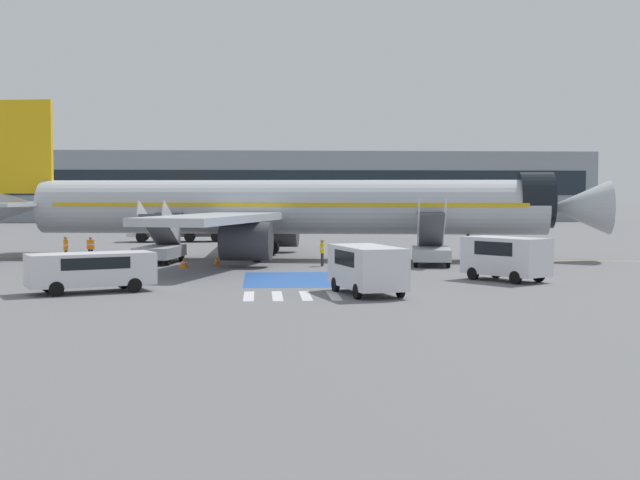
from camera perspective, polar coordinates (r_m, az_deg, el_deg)
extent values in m
plane|color=slate|center=(58.60, -2.51, -1.23)|extent=(600.00, 600.00, 0.00)
cube|color=gold|center=(58.77, -1.99, -1.21)|extent=(76.38, 12.56, 0.01)
cube|color=#2856A8|center=(44.90, -1.40, -2.53)|extent=(5.46, 8.06, 0.01)
cube|color=silver|center=(37.70, -4.58, -3.60)|extent=(0.44, 3.60, 0.01)
cube|color=silver|center=(37.71, -2.75, -3.59)|extent=(0.44, 3.60, 0.01)
cube|color=silver|center=(37.75, -0.93, -3.58)|extent=(0.44, 3.60, 0.01)
cube|color=silver|center=(37.83, 0.89, -3.57)|extent=(0.44, 3.60, 0.01)
cylinder|color=#B7BCC4|center=(58.62, -1.99, 2.12)|extent=(33.48, 8.82, 3.54)
cone|color=#B7BCC4|center=(59.20, 16.19, 2.01)|extent=(4.40, 4.05, 3.47)
cone|color=#B7BCC4|center=(64.01, -19.43, 2.03)|extent=(5.79, 4.20, 3.40)
cylinder|color=black|center=(58.75, 13.65, 2.47)|extent=(2.67, 3.87, 3.58)
cube|color=#EAB214|center=(58.61, -2.00, 2.30)|extent=(30.86, 8.47, 0.24)
cube|color=#B7BCC4|center=(67.02, -3.78, 1.78)|extent=(4.57, 15.42, 0.44)
cylinder|color=#38383D|center=(65.52, -2.71, 0.55)|extent=(3.26, 2.70, 2.26)
cube|color=#B7BCC4|center=(51.24, -6.62, 1.38)|extent=(8.59, 15.91, 0.44)
cylinder|color=#38383D|center=(52.34, -4.75, -0.09)|extent=(3.26, 2.70, 2.26)
cube|color=#EAB214|center=(63.75, -18.84, 5.66)|extent=(4.95, 1.15, 6.30)
cube|color=#B7BCC4|center=(66.56, -17.18, 2.25)|extent=(4.05, 6.10, 0.24)
cube|color=#B7BCC4|center=(60.40, -19.63, 2.14)|extent=(4.05, 6.10, 0.24)
cylinder|color=#38383D|center=(58.34, 9.45, 0.43)|extent=(0.20, 0.20, 2.65)
cylinder|color=black|center=(58.42, 9.44, -0.87)|extent=(0.87, 0.41, 0.84)
cylinder|color=#38383D|center=(61.73, -3.16, 0.59)|extent=(0.24, 0.24, 2.34)
cylinder|color=black|center=(61.79, -3.15, -0.50)|extent=(1.18, 0.77, 1.10)
cylinder|color=#38383D|center=(56.07, -4.02, 0.34)|extent=(0.24, 0.24, 2.34)
cylinder|color=black|center=(56.14, -4.02, -0.86)|extent=(1.18, 0.77, 1.10)
cube|color=#ADB2BA|center=(53.91, 7.13, -0.87)|extent=(2.94, 5.09, 0.70)
cylinder|color=black|center=(55.59, 6.11, -1.11)|extent=(0.33, 0.73, 0.70)
cylinder|color=black|center=(55.65, 8.03, -1.12)|extent=(0.33, 0.73, 0.70)
cylinder|color=black|center=(52.24, 6.16, -1.38)|extent=(0.33, 0.73, 0.70)
cylinder|color=black|center=(52.30, 8.20, -1.39)|extent=(0.33, 0.73, 0.70)
cube|color=#4C4C51|center=(53.84, 7.13, 0.60)|extent=(2.08, 4.33, 2.22)
cube|color=#4C4C51|center=(56.08, 7.07, 1.76)|extent=(1.80, 1.35, 0.12)
cube|color=silver|center=(53.80, 6.32, 1.11)|extent=(0.78, 4.46, 2.93)
cube|color=silver|center=(53.85, 7.96, 1.10)|extent=(0.78, 4.46, 2.93)
cube|color=#ADB2BA|center=(55.93, -10.21, -0.76)|extent=(2.94, 5.09, 0.70)
cylinder|color=black|center=(57.82, -10.66, -0.99)|extent=(0.33, 0.73, 0.70)
cylinder|color=black|center=(57.33, -8.86, -1.00)|extent=(0.33, 0.73, 0.70)
cylinder|color=black|center=(54.60, -11.63, -1.23)|extent=(0.33, 0.73, 0.70)
cylinder|color=black|center=(54.09, -9.73, -1.25)|extent=(0.33, 0.73, 0.70)
cube|color=#4C4C51|center=(55.85, -10.23, 0.61)|extent=(2.07, 4.32, 2.12)
cube|color=#4C4C51|center=(58.02, -9.63, 1.68)|extent=(1.80, 1.35, 0.12)
cube|color=silver|center=(56.05, -10.99, 1.10)|extent=(0.78, 4.45, 2.83)
cube|color=silver|center=(55.63, -9.47, 1.10)|extent=(0.78, 4.45, 2.83)
cube|color=#38383D|center=(80.36, -8.64, 0.46)|extent=(8.48, 2.87, 0.60)
cube|color=silver|center=(80.60, -11.56, 0.79)|extent=(1.97, 2.46, 1.60)
cube|color=black|center=(80.68, -12.22, 1.01)|extent=(0.13, 2.00, 0.70)
cylinder|color=#B7BCC4|center=(80.30, -8.39, 1.48)|extent=(5.87, 2.52, 2.27)
cylinder|color=gold|center=(80.30, -8.39, 1.48)|extent=(0.45, 2.33, 2.32)
cylinder|color=black|center=(79.42, -11.36, 0.18)|extent=(0.97, 0.32, 0.96)
cylinder|color=black|center=(81.79, -11.22, 0.27)|extent=(0.97, 0.32, 0.96)
cylinder|color=black|center=(79.17, -8.34, 0.20)|extent=(0.97, 0.32, 0.96)
cylinder|color=black|center=(81.54, -8.28, 0.28)|extent=(0.97, 0.32, 0.96)
cylinder|color=black|center=(79.13, -6.65, 0.21)|extent=(0.97, 0.32, 0.96)
cylinder|color=black|center=(81.50, -6.65, 0.29)|extent=(0.97, 0.32, 0.96)
cube|color=silver|center=(40.19, -14.46, -1.81)|extent=(5.74, 3.98, 1.41)
cube|color=black|center=(40.16, -14.46, -1.37)|extent=(3.53, 3.04, 0.51)
cylinder|color=black|center=(39.01, -16.54, -3.03)|extent=(0.67, 0.44, 0.64)
cylinder|color=black|center=(40.81, -17.02, -2.77)|extent=(0.67, 0.44, 0.64)
cylinder|color=black|center=(39.77, -11.80, -2.85)|extent=(0.67, 0.44, 0.64)
cylinder|color=black|center=(41.54, -12.48, -2.61)|extent=(0.67, 0.44, 0.64)
cube|color=silver|center=(38.15, 3.03, -1.72)|extent=(3.07, 5.02, 1.76)
cube|color=black|center=(38.12, 3.03, -1.14)|extent=(2.62, 2.98, 0.63)
cylinder|color=black|center=(37.23, 5.17, -3.20)|extent=(0.34, 0.67, 0.64)
cylinder|color=black|center=(36.55, 2.41, -3.31)|extent=(0.34, 0.67, 0.64)
cylinder|color=black|center=(39.91, 3.60, -2.77)|extent=(0.34, 0.67, 0.64)
cylinder|color=black|center=(39.28, 1.00, -2.86)|extent=(0.34, 0.67, 0.64)
cube|color=silver|center=(44.88, 11.80, -1.01)|extent=(4.03, 4.62, 1.84)
cube|color=black|center=(44.85, 11.80, -0.49)|extent=(2.95, 3.05, 0.66)
cylinder|color=black|center=(45.14, 9.77, -2.14)|extent=(0.53, 0.64, 0.64)
cylinder|color=black|center=(46.47, 11.20, -2.00)|extent=(0.53, 0.64, 0.64)
cylinder|color=black|center=(43.43, 12.41, -2.37)|extent=(0.53, 0.64, 0.64)
cylinder|color=black|center=(44.82, 13.82, -2.22)|extent=(0.53, 0.64, 0.64)
cylinder|color=black|center=(56.84, -15.94, -1.06)|extent=(0.14, 0.14, 0.82)
cylinder|color=black|center=(57.01, -15.96, -1.05)|extent=(0.14, 0.14, 0.82)
cube|color=orange|center=(56.88, -15.96, -0.31)|extent=(0.35, 0.47, 0.65)
cube|color=silver|center=(56.88, -15.96, -0.31)|extent=(0.36, 0.48, 0.06)
sphere|color=#9E704C|center=(56.85, -15.97, 0.13)|extent=(0.22, 0.22, 0.22)
cylinder|color=black|center=(58.47, -14.54, -0.95)|extent=(0.14, 0.14, 0.77)
cylinder|color=black|center=(58.40, -14.39, -0.96)|extent=(0.14, 0.14, 0.77)
cube|color=orange|center=(58.39, -14.47, -0.28)|extent=(0.45, 0.30, 0.61)
cube|color=silver|center=(58.39, -14.47, -0.28)|extent=(0.47, 0.31, 0.06)
sphere|color=#9E704C|center=(58.37, -14.48, 0.12)|extent=(0.21, 0.21, 0.21)
cylinder|color=#2D2D33|center=(52.98, 0.16, -1.26)|extent=(0.14, 0.14, 0.77)
cylinder|color=#2D2D33|center=(52.82, 0.13, -1.27)|extent=(0.14, 0.14, 0.77)
cube|color=yellow|center=(52.85, 0.15, -0.52)|extent=(0.30, 0.46, 0.61)
cube|color=silver|center=(52.85, 0.15, -0.52)|extent=(0.32, 0.47, 0.06)
sphere|color=#9E704C|center=(52.83, 0.15, -0.07)|extent=(0.21, 0.21, 0.21)
cone|color=orange|center=(52.25, -8.71, -1.45)|extent=(0.54, 0.54, 0.60)
cylinder|color=white|center=(52.25, -8.71, -1.42)|extent=(0.29, 0.29, 0.07)
cone|color=orange|center=(54.31, -6.62, -1.32)|extent=(0.45, 0.45, 0.50)
cylinder|color=white|center=(54.30, -6.62, -1.29)|extent=(0.25, 0.25, 0.06)
cube|color=#89939E|center=(140.00, -2.62, 3.44)|extent=(97.83, 12.00, 10.69)
cube|color=#19232D|center=(133.96, -2.57, 3.69)|extent=(93.92, 0.10, 3.74)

